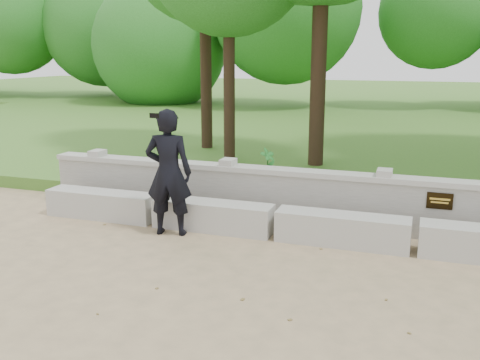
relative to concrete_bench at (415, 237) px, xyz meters
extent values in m
plane|color=tan|center=(0.00, -1.90, -0.22)|extent=(80.00, 80.00, 0.00)
cube|color=#3F7028|center=(0.00, 12.10, -0.10)|extent=(40.00, 22.00, 0.25)
cube|color=beige|center=(-5.00, 0.00, 0.00)|extent=(1.90, 0.45, 0.45)
cube|color=beige|center=(-3.00, 0.00, 0.00)|extent=(1.90, 0.45, 0.45)
cube|color=beige|center=(-1.00, 0.00, 0.00)|extent=(1.90, 0.45, 0.45)
cube|color=#B4B1AA|center=(0.00, 0.70, 0.18)|extent=(12.50, 0.25, 0.82)
cube|color=beige|center=(0.00, 0.70, 0.64)|extent=(12.50, 0.35, 0.08)
cube|color=black|center=(0.30, 0.56, 0.40)|extent=(0.36, 0.02, 0.24)
imported|color=black|center=(-3.55, -0.38, 0.73)|extent=(0.77, 0.59, 1.91)
cube|color=black|center=(-3.55, -0.76, 1.62)|extent=(0.14, 0.05, 0.07)
cylinder|color=#382619|center=(-5.42, 5.62, 2.20)|extent=(0.29, 0.29, 4.34)
cylinder|color=#382619|center=(-4.27, 4.24, 1.97)|extent=(0.26, 0.26, 3.88)
cylinder|color=#382619|center=(-2.24, 4.32, 2.53)|extent=(0.34, 0.34, 5.01)
imported|color=#267029|center=(-2.82, 2.45, 0.35)|extent=(0.38, 0.41, 0.65)
camera|label=1|loc=(-0.01, -7.38, 2.46)|focal=40.00mm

